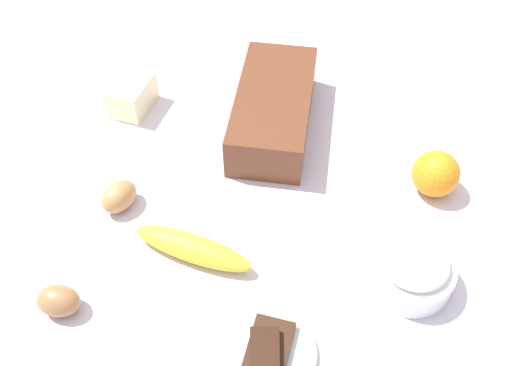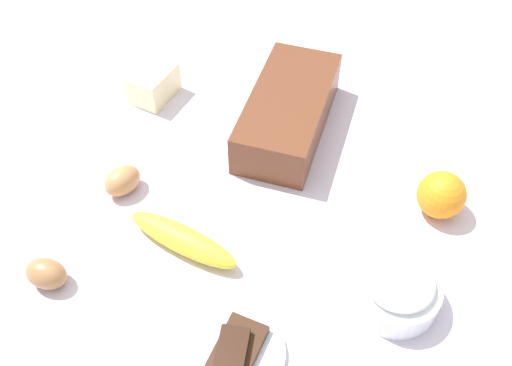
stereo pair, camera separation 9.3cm
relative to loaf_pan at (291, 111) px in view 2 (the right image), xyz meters
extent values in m
cube|color=silver|center=(0.18, 0.00, -0.05)|extent=(2.40, 2.40, 0.02)
cube|color=brown|center=(0.00, 0.00, 0.00)|extent=(0.28, 0.14, 0.08)
cube|color=black|center=(0.00, 0.00, 0.00)|extent=(0.27, 0.12, 0.07)
cylinder|color=white|center=(0.30, 0.24, -0.02)|extent=(0.12, 0.12, 0.04)
torus|color=white|center=(0.30, 0.24, 0.00)|extent=(0.12, 0.12, 0.01)
ellipsoid|color=white|center=(0.30, 0.24, 0.01)|extent=(0.10, 0.10, 0.03)
ellipsoid|color=yellow|center=(0.31, -0.08, -0.02)|extent=(0.08, 0.19, 0.04)
sphere|color=orange|center=(0.11, 0.28, 0.00)|extent=(0.08, 0.08, 0.08)
cube|color=#F4EDB2|center=(0.00, -0.27, -0.01)|extent=(0.10, 0.08, 0.06)
ellipsoid|color=#BB7F4D|center=(0.23, -0.22, -0.02)|extent=(0.08, 0.07, 0.05)
ellipsoid|color=#A26D42|center=(0.43, -0.24, -0.02)|extent=(0.05, 0.06, 0.05)
cylinder|color=white|center=(0.44, 0.06, -0.04)|extent=(0.13, 0.13, 0.01)
cube|color=#381E11|center=(0.44, 0.06, -0.03)|extent=(0.09, 0.06, 0.01)
cube|color=black|center=(0.45, 0.05, -0.01)|extent=(0.07, 0.05, 0.01)
camera|label=1|loc=(0.78, 0.10, 0.70)|focal=40.81mm
camera|label=2|loc=(0.75, 0.19, 0.70)|focal=40.81mm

